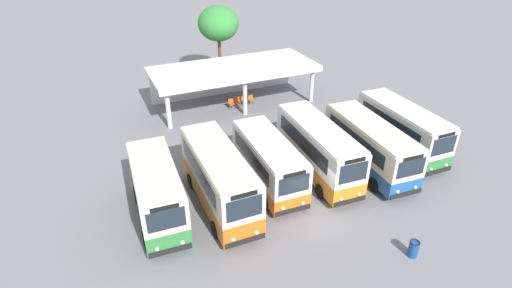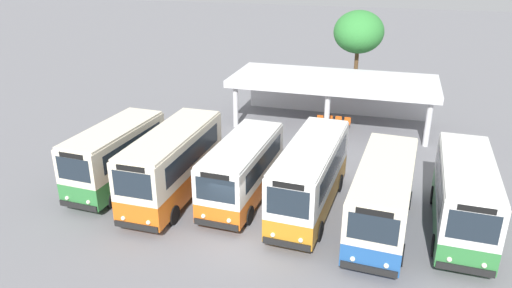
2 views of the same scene
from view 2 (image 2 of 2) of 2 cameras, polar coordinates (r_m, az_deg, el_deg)
ground_plane at (r=21.53m, az=-2.04°, el=-10.85°), size 180.00×180.00×0.00m
city_bus_nearest_orange at (r=25.93m, az=-16.24°, el=-1.20°), size 2.55×6.64×3.31m
city_bus_second_in_row at (r=24.11m, az=-9.78°, el=-2.14°), size 2.40×7.73×3.51m
city_bus_middle_cream at (r=23.62m, az=-1.60°, el=-2.91°), size 2.51×6.96×3.09m
city_bus_fourth_amber at (r=22.75m, az=6.44°, el=-3.63°), size 2.57×8.00×3.40m
city_bus_fifth_blue at (r=21.82m, az=14.80°, el=-5.80°), size 2.74×7.84×3.18m
city_bus_far_end_green at (r=22.83m, az=23.39°, el=-5.49°), size 2.49×7.50×3.32m
terminal_canopy at (r=34.85m, az=9.24°, el=6.86°), size 14.02×5.92×3.40m
waiting_chair_end_by_column at (r=34.07m, az=7.56°, el=2.81°), size 0.45×0.45×0.86m
waiting_chair_second_from_end at (r=34.10m, az=8.64°, el=2.77°), size 0.45×0.45×0.86m
waiting_chair_middle_seat at (r=34.06m, az=9.69°, el=2.67°), size 0.45×0.45×0.86m
waiting_chair_fourth_seat at (r=33.95m, az=10.74°, el=2.54°), size 0.45×0.45×0.86m
roadside_tree_behind_canopy at (r=39.71m, az=12.05°, el=12.80°), size 3.93×3.93×7.25m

